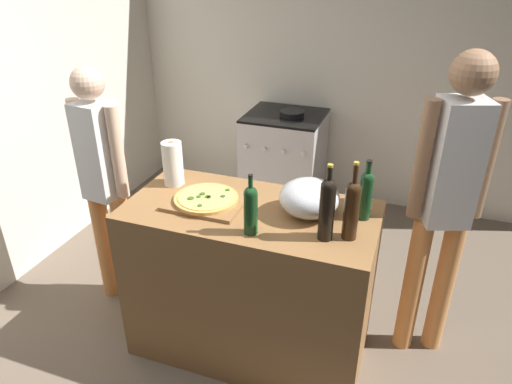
{
  "coord_description": "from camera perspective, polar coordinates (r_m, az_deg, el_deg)",
  "views": [
    {
      "loc": [
        0.74,
        -1.37,
        2.13
      ],
      "look_at": [
        -0.0,
        0.7,
        0.99
      ],
      "focal_mm": 32.78,
      "sensor_mm": 36.0,
      "label": 1
    }
  ],
  "objects": [
    {
      "name": "kitchen_wall_left",
      "position": [
        3.86,
        -24.07,
        12.69
      ],
      "size": [
        0.1,
        3.29,
        2.6
      ],
      "primitive_type": "cube",
      "color": "silver",
      "rests_on": "ground_plane"
    },
    {
      "name": "counter",
      "position": [
        2.69,
        -0.73,
        -10.8
      ],
      "size": [
        1.31,
        0.66,
        0.94
      ],
      "primitive_type": "cube",
      "color": "olive",
      "rests_on": "ground_plane"
    },
    {
      "name": "person_in_red",
      "position": [
        2.57,
        22.29,
        -0.38
      ],
      "size": [
        0.37,
        0.26,
        1.75
      ],
      "color": "#D88C4C",
      "rests_on": "ground_plane"
    },
    {
      "name": "mixing_bowl",
      "position": [
        2.35,
        6.5,
        -0.72
      ],
      "size": [
        0.3,
        0.3,
        0.18
      ],
      "color": "#B2B2B7",
      "rests_on": "counter"
    },
    {
      "name": "wine_bottle_clear",
      "position": [
        2.34,
        13.24,
        -0.1
      ],
      "size": [
        0.07,
        0.07,
        0.31
      ],
      "color": "#143819",
      "rests_on": "counter"
    },
    {
      "name": "ground_plane",
      "position": [
        3.54,
        3.64,
        -9.87
      ],
      "size": [
        4.23,
        3.29,
        0.02
      ],
      "primitive_type": "cube",
      "color": "#6B5B4C"
    },
    {
      "name": "stove",
      "position": [
        4.22,
        3.43,
        3.78
      ],
      "size": [
        0.66,
        0.63,
        0.92
      ],
      "color": "#B7B7BC",
      "rests_on": "ground_plane"
    },
    {
      "name": "kitchen_wall_rear",
      "position": [
        4.26,
        9.74,
        15.82
      ],
      "size": [
        4.23,
        0.1,
        2.6
      ],
      "primitive_type": "cube",
      "color": "silver",
      "rests_on": "ground_plane"
    },
    {
      "name": "wine_bottle_green",
      "position": [
        2.16,
        -0.66,
        -1.98
      ],
      "size": [
        0.07,
        0.07,
        0.3
      ],
      "color": "#143819",
      "rests_on": "counter"
    },
    {
      "name": "pizza",
      "position": [
        2.48,
        -6.1,
        -0.76
      ],
      "size": [
        0.34,
        0.34,
        0.03
      ],
      "color": "tan",
      "rests_on": "cutting_board"
    },
    {
      "name": "wine_bottle_amber",
      "position": [
        2.15,
        11.6,
        -1.88
      ],
      "size": [
        0.07,
        0.07,
        0.38
      ],
      "color": "#331E0F",
      "rests_on": "counter"
    },
    {
      "name": "paper_towel_roll",
      "position": [
        2.67,
        -10.12,
        3.45
      ],
      "size": [
        0.11,
        0.11,
        0.26
      ],
      "color": "white",
      "rests_on": "counter"
    },
    {
      "name": "person_in_stripes",
      "position": [
        2.98,
        -18.12,
        1.53
      ],
      "size": [
        0.36,
        0.22,
        1.58
      ],
      "color": "#D88C4C",
      "rests_on": "ground_plane"
    },
    {
      "name": "wine_bottle_dark",
      "position": [
        2.13,
        8.67,
        -1.79
      ],
      "size": [
        0.07,
        0.07,
        0.38
      ],
      "color": "black",
      "rests_on": "counter"
    },
    {
      "name": "cutting_board",
      "position": [
        2.49,
        -6.07,
        -1.18
      ],
      "size": [
        0.4,
        0.32,
        0.02
      ],
      "primitive_type": "cube",
      "color": "olive",
      "rests_on": "counter"
    }
  ]
}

